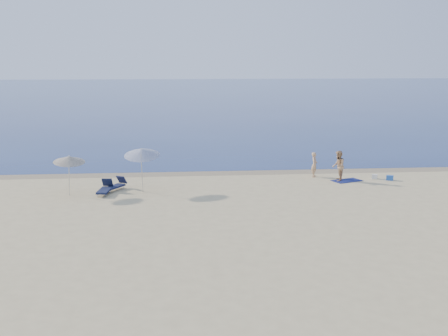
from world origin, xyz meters
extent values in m
plane|color=#C5B383|center=(0.00, 0.00, 0.00)|extent=(160.00, 160.00, 0.00)
cube|color=#0D1E4F|center=(0.00, 100.00, 0.00)|extent=(240.00, 160.00, 0.01)
cube|color=#847254|center=(0.00, 19.40, 0.00)|extent=(240.00, 1.60, 0.00)
imported|color=tan|center=(3.14, 17.72, 0.77)|extent=(0.56, 0.66, 1.55)
imported|color=tan|center=(4.29, 16.46, 0.92)|extent=(0.92, 1.05, 1.83)
cube|color=#0E154A|center=(4.82, 16.38, 0.01)|extent=(1.97, 1.53, 0.03)
cube|color=silver|center=(6.70, 16.82, 0.14)|extent=(0.40, 0.38, 0.27)
cube|color=#2054B1|center=(7.48, 16.34, 0.15)|extent=(0.50, 0.44, 0.29)
cylinder|color=silver|center=(-7.32, 14.35, 1.10)|extent=(0.08, 0.55, 2.25)
cone|color=white|center=(-7.32, 14.85, 2.19)|extent=(2.10, 2.12, 0.78)
sphere|color=silver|center=(-7.32, 14.85, 2.39)|extent=(0.07, 0.07, 0.07)
cylinder|color=silver|center=(-11.16, 14.00, 0.97)|extent=(0.16, 0.34, 2.02)
cone|color=beige|center=(-11.16, 14.30, 1.97)|extent=(2.20, 2.22, 0.57)
sphere|color=silver|center=(-11.16, 14.30, 2.15)|extent=(0.06, 0.06, 0.06)
cube|color=#141B39|center=(-9.37, 14.24, 0.22)|extent=(0.74, 1.58, 0.10)
cube|color=#141B39|center=(-9.28, 14.99, 0.51)|extent=(0.60, 0.44, 0.49)
cylinder|color=#A5A5AD|center=(-9.15, 14.21, 0.11)|extent=(0.03, 0.03, 0.22)
cube|color=#161C3D|center=(-8.95, 15.08, 0.21)|extent=(1.24, 1.52, 0.10)
cube|color=#161C3D|center=(-8.56, 15.70, 0.49)|extent=(0.64, 0.59, 0.47)
cylinder|color=#A5A5AD|center=(-8.77, 14.96, 0.11)|extent=(0.03, 0.03, 0.21)
camera|label=1|loc=(-5.54, -15.90, 7.32)|focal=45.00mm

